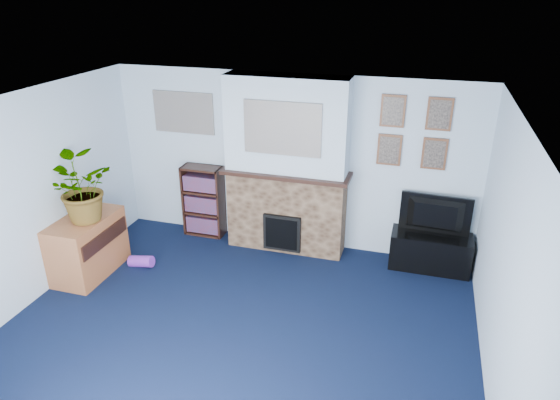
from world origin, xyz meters
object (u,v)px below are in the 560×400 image
(tv_stand, at_px, (430,252))
(sideboard, at_px, (88,248))
(bookshelf, at_px, (204,202))
(television, at_px, (435,216))

(tv_stand, xyz_separation_m, sideboard, (-4.19, -1.35, 0.12))
(tv_stand, bearing_deg, sideboard, -162.14)
(tv_stand, bearing_deg, bookshelf, 178.64)
(television, xyz_separation_m, sideboard, (-4.19, -1.37, -0.38))
(television, bearing_deg, tv_stand, 93.15)
(television, relative_size, sideboard, 0.90)
(bookshelf, height_order, sideboard, bookshelf)
(tv_stand, relative_size, sideboard, 1.03)
(tv_stand, xyz_separation_m, bookshelf, (-3.22, 0.08, 0.28))
(bookshelf, bearing_deg, television, -1.01)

